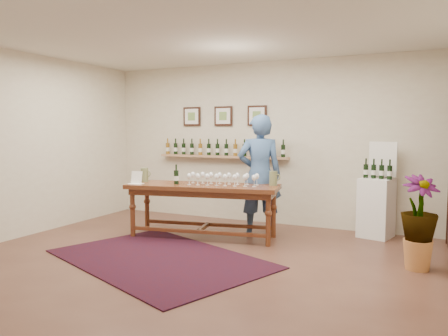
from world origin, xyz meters
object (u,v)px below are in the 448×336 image
at_px(display_pedestal, 376,208).
at_px(person, 260,175).
at_px(potted_plant, 419,222).
at_px(tasting_table, 203,192).

distance_m(display_pedestal, person, 1.84).
xyz_separation_m(potted_plant, person, (-2.29, 0.85, 0.38)).
bearing_deg(person, display_pedestal, 175.53).
distance_m(potted_plant, person, 2.48).
relative_size(potted_plant, person, 0.51).
relative_size(display_pedestal, person, 0.48).
distance_m(tasting_table, person, 0.93).
distance_m(tasting_table, potted_plant, 3.01).
relative_size(tasting_table, person, 1.27).
bearing_deg(potted_plant, person, 159.59).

